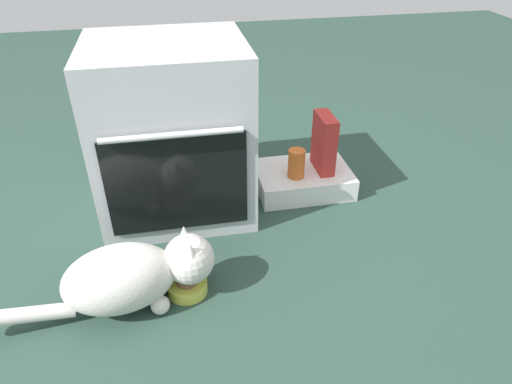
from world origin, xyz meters
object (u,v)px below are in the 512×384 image
Objects in this scene: pantry_cabinet at (303,179)px; food_bowl at (187,285)px; sauce_jar at (296,164)px; cereal_box at (324,143)px; oven at (172,132)px; cat at (133,275)px.

pantry_cabinet is 3.07× the size of food_bowl.
food_bowl is 1.07× the size of sauce_jar.
sauce_jar is at bearing 44.40° from food_bowl.
food_bowl is 0.53× the size of cereal_box.
oven reaches higher than food_bowl.
pantry_cabinet is 0.14m from sauce_jar.
pantry_cabinet is at bearing 44.12° from sauce_jar.
sauce_jar is at bearing -3.11° from oven.
cat reaches higher than food_bowl.
pantry_cabinet is 1.64× the size of cereal_box.
sauce_jar is (0.74, 0.58, 0.04)m from cat.
oven is at bearing 89.61° from food_bowl.
pantry_cabinet is at bearing 30.00° from cat.
pantry_cabinet is 0.22m from cereal_box.
cat is at bearing -144.85° from cereal_box.
sauce_jar is at bearing 29.54° from cat.
cat is 0.94m from sauce_jar.
cat is (-0.80, -0.63, 0.08)m from pantry_cabinet.
cat is at bearing -106.85° from oven.
pantry_cabinet is 1.02m from cat.
cereal_box is at bearing 40.23° from food_bowl.
pantry_cabinet is 0.86m from food_bowl.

